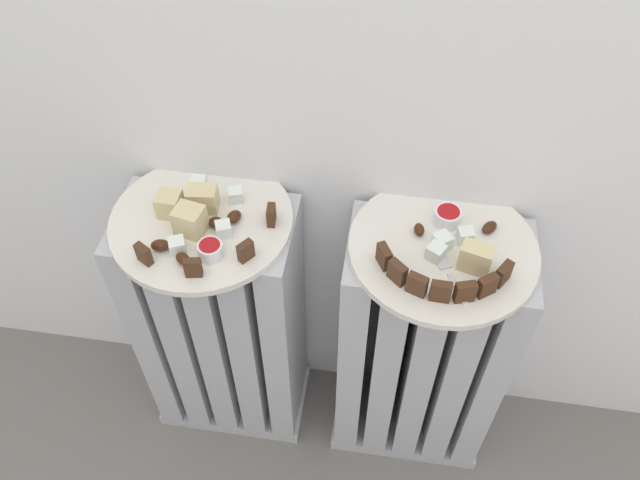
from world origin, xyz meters
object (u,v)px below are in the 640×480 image
(radiator_left, at_px, (224,327))
(plate_left, at_px, (201,221))
(plate_right, at_px, (443,248))
(fork, at_px, (450,276))
(jam_bowl_right, at_px, (448,216))
(jam_bowl_left, at_px, (210,249))
(radiator_right, at_px, (419,353))

(radiator_left, xyz_separation_m, plate_left, (0.00, 0.00, 0.31))
(plate_right, distance_m, fork, 0.06)
(jam_bowl_right, relative_size, fork, 0.49)
(radiator_left, xyz_separation_m, jam_bowl_right, (0.39, 0.05, 0.33))
(jam_bowl_left, height_order, fork, jam_bowl_left)
(jam_bowl_right, xyz_separation_m, fork, (0.01, -0.11, -0.01))
(radiator_left, xyz_separation_m, fork, (0.40, -0.06, 0.32))
(plate_left, distance_m, jam_bowl_left, 0.08)
(plate_right, relative_size, jam_bowl_left, 7.61)
(plate_left, bearing_deg, radiator_left, -90.00)
(jam_bowl_right, bearing_deg, jam_bowl_left, -160.84)
(plate_right, bearing_deg, radiator_right, -90.00)
(radiator_left, distance_m, radiator_right, 0.39)
(plate_left, height_order, jam_bowl_left, jam_bowl_left)
(plate_left, height_order, plate_right, same)
(plate_right, height_order, jam_bowl_right, jam_bowl_right)
(plate_right, bearing_deg, jam_bowl_right, 86.57)
(radiator_right, height_order, jam_bowl_left, jam_bowl_left)
(jam_bowl_left, xyz_separation_m, jam_bowl_right, (0.35, 0.12, 0.00))
(radiator_left, distance_m, fork, 0.52)
(jam_bowl_left, bearing_deg, plate_left, 116.95)
(radiator_right, relative_size, plate_right, 2.04)
(radiator_right, height_order, plate_right, plate_right)
(radiator_left, bearing_deg, plate_left, 90.00)
(plate_left, bearing_deg, jam_bowl_right, 7.48)
(plate_left, relative_size, jam_bowl_right, 6.85)
(radiator_right, distance_m, plate_left, 0.50)
(jam_bowl_left, bearing_deg, jam_bowl_right, 19.16)
(fork, bearing_deg, plate_right, 101.10)
(radiator_right, distance_m, fork, 0.33)
(radiator_right, bearing_deg, plate_left, 180.00)
(plate_left, distance_m, plate_right, 0.39)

